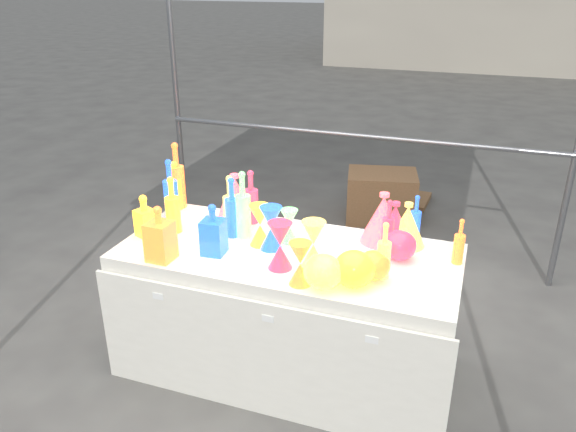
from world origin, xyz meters
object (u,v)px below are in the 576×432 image
(decanter_0, at_px, (145,216))
(globe_0, at_px, (354,271))
(hourglass_0, at_px, (300,264))
(lampshade_0, at_px, (235,197))
(bottle_0, at_px, (175,185))
(cardboard_box_closed, at_px, (381,196))
(display_table, at_px, (287,311))

(decanter_0, relative_size, globe_0, 1.26)
(hourglass_0, bearing_deg, lampshade_0, 135.56)
(globe_0, relative_size, lampshade_0, 0.68)
(bottle_0, relative_size, hourglass_0, 1.43)
(cardboard_box_closed, relative_size, hourglass_0, 2.85)
(hourglass_0, distance_m, lampshade_0, 0.84)
(display_table, height_order, lampshade_0, lampshade_0)
(cardboard_box_closed, xyz_separation_m, lampshade_0, (-0.53, -2.00, 0.67))
(display_table, xyz_separation_m, hourglass_0, (0.17, -0.30, 0.48))
(display_table, bearing_deg, hourglass_0, -60.36)
(lampshade_0, bearing_deg, decanter_0, -127.45)
(bottle_0, xyz_separation_m, decanter_0, (0.04, -0.40, -0.03))
(decanter_0, bearing_deg, globe_0, 14.91)
(display_table, height_order, decanter_0, decanter_0)
(cardboard_box_closed, relative_size, globe_0, 3.17)
(cardboard_box_closed, height_order, bottle_0, bottle_0)
(hourglass_0, xyz_separation_m, globe_0, (0.24, 0.07, -0.03))
(decanter_0, bearing_deg, hourglass_0, 9.18)
(globe_0, bearing_deg, hourglass_0, -163.29)
(globe_0, xyz_separation_m, lampshade_0, (-0.84, 0.52, 0.07))
(display_table, xyz_separation_m, decanter_0, (-0.81, -0.08, 0.50))
(bottle_0, bearing_deg, hourglass_0, -31.35)
(lampshade_0, bearing_deg, cardboard_box_closed, 83.55)
(hourglass_0, height_order, globe_0, hourglass_0)
(cardboard_box_closed, bearing_deg, decanter_0, -123.21)
(display_table, relative_size, cardboard_box_closed, 2.99)
(display_table, xyz_separation_m, bottle_0, (-0.85, 0.32, 0.53))
(bottle_0, height_order, lampshade_0, bottle_0)
(lampshade_0, bearing_deg, display_table, -25.60)
(bottle_0, bearing_deg, decanter_0, -84.62)
(bottle_0, bearing_deg, cardboard_box_closed, 64.25)
(globe_0, bearing_deg, lampshade_0, 148.50)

